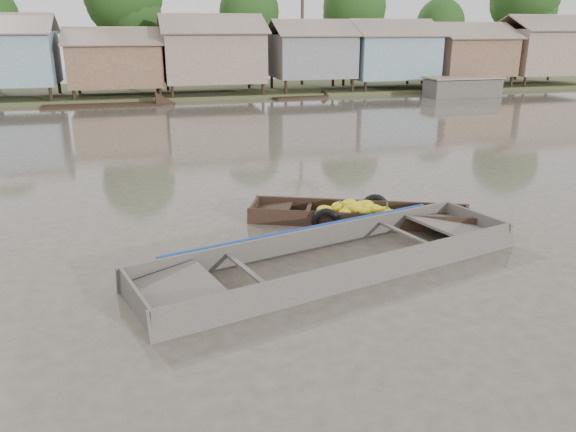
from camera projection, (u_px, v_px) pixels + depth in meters
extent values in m
plane|color=#473F36|center=(293.00, 267.00, 11.12)|extent=(120.00, 120.00, 0.00)
cube|color=#384723|center=(174.00, 92.00, 41.34)|extent=(120.00, 12.00, 0.50)
cube|color=gray|center=(3.00, 58.00, 34.70)|extent=(6.20, 5.20, 3.20)
cube|color=brown|center=(2.00, 23.00, 35.33)|extent=(6.60, 3.02, 1.28)
cube|color=brown|center=(116.00, 65.00, 36.50)|extent=(5.80, 4.60, 2.70)
cube|color=brown|center=(113.00, 36.00, 34.79)|extent=(6.20, 2.67, 1.14)
cube|color=brown|center=(114.00, 36.00, 37.06)|extent=(6.20, 2.67, 1.14)
cube|color=#7F6857|center=(212.00, 56.00, 37.90)|extent=(6.50, 5.30, 3.30)
cube|color=brown|center=(214.00, 23.00, 35.92)|extent=(6.90, 3.08, 1.31)
cube|color=brown|center=(208.00, 24.00, 38.54)|extent=(6.90, 3.08, 1.31)
cube|color=slate|center=(311.00, 56.00, 39.63)|extent=(5.40, 4.70, 2.90)
cube|color=brown|center=(317.00, 28.00, 37.87)|extent=(5.80, 2.73, 1.17)
cube|color=brown|center=(306.00, 28.00, 40.19)|extent=(5.80, 2.73, 1.17)
cube|color=gray|center=(389.00, 56.00, 41.14)|extent=(6.00, 5.00, 3.10)
cube|color=brown|center=(399.00, 28.00, 39.26)|extent=(6.40, 2.90, 1.24)
cube|color=brown|center=(383.00, 28.00, 41.74)|extent=(6.40, 2.90, 1.24)
cube|color=brown|center=(468.00, 56.00, 42.75)|extent=(5.70, 4.90, 2.80)
cube|color=brown|center=(480.00, 30.00, 40.95)|extent=(6.10, 2.85, 1.21)
cube|color=brown|center=(461.00, 30.00, 43.37)|extent=(6.10, 2.85, 1.21)
cube|color=#7F6857|center=(541.00, 52.00, 44.26)|extent=(6.30, 5.10, 3.40)
cube|color=brown|center=(557.00, 23.00, 42.32)|extent=(6.70, 2.96, 1.26)
cube|color=brown|center=(533.00, 23.00, 44.84)|extent=(6.70, 2.96, 1.26)
cylinder|color=#473323|center=(128.00, 48.00, 39.60)|extent=(0.28, 0.28, 6.30)
cylinder|color=#473323|center=(250.00, 53.00, 42.89)|extent=(0.28, 0.28, 5.25)
sphere|color=#133C15|center=(249.00, 12.00, 41.93)|extent=(4.50, 4.50, 4.50)
cylinder|color=#473323|center=(353.00, 50.00, 43.88)|extent=(0.28, 0.28, 5.60)
sphere|color=#133C15|center=(354.00, 7.00, 42.86)|extent=(4.80, 4.80, 4.80)
cylinder|color=#473323|center=(438.00, 56.00, 46.92)|extent=(0.28, 0.28, 4.55)
sphere|color=#133C15|center=(440.00, 23.00, 46.09)|extent=(3.90, 3.90, 3.90)
cylinder|color=#473323|center=(519.00, 42.00, 47.39)|extent=(0.28, 0.28, 6.65)
cylinder|color=#473323|center=(302.00, 34.00, 42.97)|extent=(0.24, 0.24, 8.00)
cube|color=black|center=(359.00, 224.00, 13.80)|extent=(5.20, 2.97, 0.08)
cube|color=black|center=(360.00, 209.00, 14.26)|extent=(4.97, 2.23, 0.50)
cube|color=black|center=(358.00, 223.00, 13.20)|extent=(4.97, 2.23, 0.50)
cube|color=black|center=(469.00, 221.00, 13.38)|extent=(0.51, 1.09, 0.47)
cube|color=black|center=(450.00, 217.00, 13.42)|extent=(1.23, 1.28, 0.19)
cube|color=black|center=(254.00, 211.00, 14.08)|extent=(0.51, 1.09, 0.47)
cube|color=black|center=(272.00, 210.00, 14.00)|extent=(1.23, 1.28, 0.19)
cube|color=black|center=(308.00, 210.00, 13.87)|extent=(0.53, 1.06, 0.05)
cube|color=black|center=(411.00, 214.00, 13.53)|extent=(0.53, 1.06, 0.05)
ellipsoid|color=yellow|center=(366.00, 205.00, 13.59)|extent=(0.52, 0.45, 0.27)
ellipsoid|color=yellow|center=(351.00, 209.00, 13.63)|extent=(0.47, 0.41, 0.25)
ellipsoid|color=yellow|center=(349.00, 204.00, 13.72)|extent=(0.48, 0.42, 0.25)
ellipsoid|color=yellow|center=(345.00, 212.00, 13.49)|extent=(0.39, 0.34, 0.20)
ellipsoid|color=yellow|center=(389.00, 214.00, 13.47)|extent=(0.47, 0.40, 0.24)
ellipsoid|color=yellow|center=(331.00, 216.00, 13.55)|extent=(0.50, 0.43, 0.26)
ellipsoid|color=yellow|center=(384.00, 211.00, 13.87)|extent=(0.44, 0.38, 0.23)
ellipsoid|color=yellow|center=(371.00, 209.00, 14.00)|extent=(0.42, 0.37, 0.22)
ellipsoid|color=yellow|center=(363.00, 218.00, 13.40)|extent=(0.41, 0.36, 0.21)
ellipsoid|color=yellow|center=(374.00, 209.00, 13.57)|extent=(0.47, 0.40, 0.24)
ellipsoid|color=yellow|center=(353.00, 207.00, 13.87)|extent=(0.45, 0.39, 0.23)
ellipsoid|color=yellow|center=(361.00, 205.00, 13.72)|extent=(0.39, 0.34, 0.20)
ellipsoid|color=yellow|center=(377.00, 210.00, 13.46)|extent=(0.40, 0.34, 0.21)
ellipsoid|color=yellow|center=(327.00, 211.00, 13.77)|extent=(0.51, 0.44, 0.26)
ellipsoid|color=yellow|center=(324.00, 219.00, 13.55)|extent=(0.41, 0.35, 0.21)
ellipsoid|color=yellow|center=(354.00, 208.00, 13.93)|extent=(0.41, 0.36, 0.21)
ellipsoid|color=yellow|center=(324.00, 210.00, 13.94)|extent=(0.47, 0.40, 0.24)
ellipsoid|color=yellow|center=(323.00, 214.00, 13.80)|extent=(0.39, 0.34, 0.20)
ellipsoid|color=yellow|center=(357.00, 207.00, 13.79)|extent=(0.48, 0.42, 0.25)
ellipsoid|color=yellow|center=(356.00, 208.00, 13.53)|extent=(0.48, 0.42, 0.25)
ellipsoid|color=yellow|center=(366.00, 212.00, 13.50)|extent=(0.44, 0.38, 0.23)
ellipsoid|color=yellow|center=(351.00, 207.00, 13.82)|extent=(0.45, 0.39, 0.23)
ellipsoid|color=yellow|center=(340.00, 207.00, 13.78)|extent=(0.51, 0.44, 0.26)
ellipsoid|color=yellow|center=(333.00, 217.00, 13.54)|extent=(0.49, 0.43, 0.26)
ellipsoid|color=yellow|center=(349.00, 205.00, 13.97)|extent=(0.40, 0.35, 0.21)
ellipsoid|color=yellow|center=(362.00, 209.00, 13.57)|extent=(0.46, 0.39, 0.24)
cylinder|color=#3F6626|center=(340.00, 204.00, 13.71)|extent=(0.04, 0.04, 0.17)
cylinder|color=#3F6626|center=(367.00, 205.00, 13.62)|extent=(0.04, 0.04, 0.17)
cylinder|color=#3F6626|center=(387.00, 206.00, 13.55)|extent=(0.04, 0.04, 0.17)
torus|color=black|center=(375.00, 208.00, 14.28)|extent=(0.74, 0.44, 0.73)
torus|color=black|center=(326.00, 222.00, 13.22)|extent=(0.71, 0.43, 0.70)
cube|color=#49433E|center=(334.00, 271.00, 11.13)|extent=(8.02, 3.65, 0.08)
cube|color=#49433E|center=(308.00, 242.00, 11.83)|extent=(7.80, 2.23, 0.64)
cube|color=#49433E|center=(364.00, 275.00, 10.26)|extent=(7.80, 2.23, 0.64)
cube|color=#49433E|center=(475.00, 224.00, 12.90)|extent=(0.56, 1.91, 0.61)
cube|color=#49433E|center=(454.00, 226.00, 12.55)|extent=(1.75, 1.98, 0.25)
cube|color=#49433E|center=(136.00, 304.00, 9.19)|extent=(0.56, 1.91, 0.61)
cube|color=#49433E|center=(176.00, 290.00, 9.49)|extent=(1.75, 1.98, 0.25)
cube|color=#49433E|center=(248.00, 271.00, 10.12)|extent=(0.58, 1.84, 0.05)
cube|color=#49433E|center=(407.00, 235.00, 11.89)|extent=(0.58, 1.84, 0.05)
cube|color=#665E54|center=(334.00, 268.00, 11.12)|extent=(6.17, 3.02, 0.02)
cube|color=navy|center=(307.00, 230.00, 11.81)|extent=(6.29, 1.76, 0.16)
torus|color=olive|center=(401.00, 258.00, 11.53)|extent=(0.45, 0.45, 0.06)
torus|color=olive|center=(401.00, 256.00, 11.52)|extent=(0.36, 0.36, 0.06)
cube|color=black|center=(102.00, 107.00, 33.70)|extent=(6.84, 1.54, 0.35)
cube|color=black|center=(301.00, 99.00, 37.63)|extent=(3.92, 1.62, 0.35)
cube|color=black|center=(462.00, 88.00, 38.50)|extent=(5.00, 2.00, 1.20)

